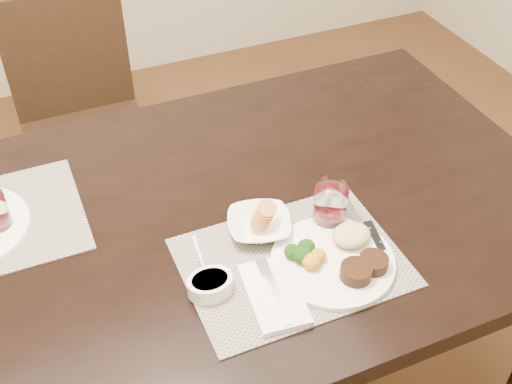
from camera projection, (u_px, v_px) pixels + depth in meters
name	position (u px, v px, depth m)	size (l,w,h in m)	color
dining_table	(151.00, 259.00, 1.49)	(2.00, 1.00, 0.75)	black
chair_far	(81.00, 111.00, 2.25)	(0.42, 0.42, 0.90)	black
placemat_near	(292.00, 262.00, 1.37)	(0.46, 0.34, 0.00)	gray
dinner_plate	(339.00, 257.00, 1.36)	(0.26, 0.26, 0.05)	white
napkin_fork	(274.00, 294.00, 1.29)	(0.12, 0.19, 0.02)	white
steak_knife	(369.00, 230.00, 1.43)	(0.04, 0.22, 0.01)	white
cracker_bowl	(259.00, 224.00, 1.43)	(0.17, 0.17, 0.06)	white
sauce_ramekin	(210.00, 284.00, 1.29)	(0.09, 0.14, 0.08)	white
wine_glass_near	(330.00, 206.00, 1.43)	(0.08, 0.08, 0.11)	white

